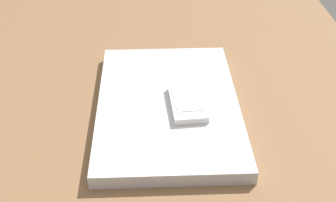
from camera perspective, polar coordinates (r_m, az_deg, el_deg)
The scene contains 3 objects.
desk_surface at distance 69.58cm, azimuth -0.66°, elevation -6.52°, with size 120.00×80.00×3.00cm, color brown.
laptop_closed at distance 74.75cm, azimuth -0.00°, elevation -0.59°, with size 34.09×22.45×2.12cm, color #B7BABC.
cell_phone_on_laptop at distance 72.66cm, azimuth 2.40°, elevation -0.22°, with size 10.11×5.84×1.25cm.
Camera 1 is at (51.73, -1.72, 48.01)cm, focal length 49.39 mm.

